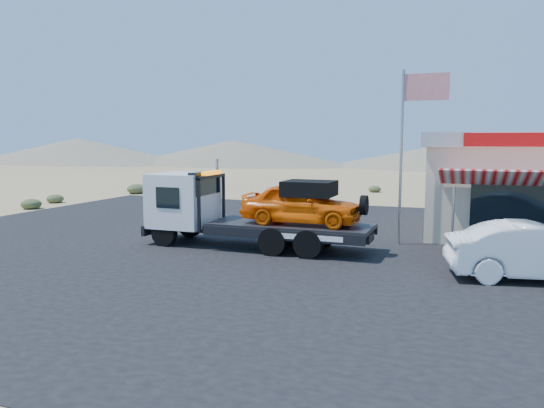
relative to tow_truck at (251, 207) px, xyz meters
The scene contains 7 objects.
ground 2.63m from the tow_truck, 90.92° to the right, with size 120.00×120.00×0.00m, color #967955.
asphalt_lot 2.52m from the tow_truck, 21.23° to the left, with size 32.00×24.00×0.02m, color black.
tow_truck is the anchor object (origin of this frame).
white_sedan 8.78m from the tow_truck, ahead, with size 1.58×4.54×1.50m, color white.
flagpole 5.89m from the tow_truck, 24.80° to the left, with size 1.55×0.10×6.00m.
desert_scrub 14.58m from the tow_truck, 153.17° to the left, with size 22.48×31.42×0.70m.
distant_hills 53.81m from the tow_truck, 100.50° to the left, with size 126.00×48.00×4.20m.
Camera 1 is at (6.98, -14.18, 3.70)m, focal length 35.00 mm.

